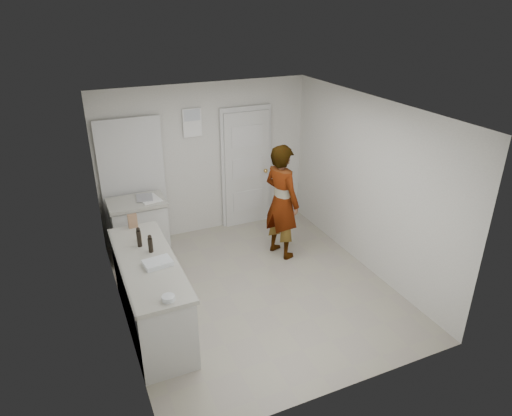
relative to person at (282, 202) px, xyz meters
name	(u,v)px	position (x,y,z in m)	size (l,w,h in m)	color
ground	(255,288)	(-0.75, -0.72, -0.89)	(4.00, 4.00, 0.00)	#A19C87
room_shell	(197,175)	(-0.93, 1.23, 0.13)	(4.00, 4.00, 4.00)	beige
main_counter	(151,296)	(-2.20, -0.92, -0.46)	(0.64, 1.96, 0.93)	silver
side_counter	(140,231)	(-2.00, 0.83, -0.46)	(0.84, 0.61, 0.93)	silver
person	(282,202)	(0.00, 0.00, 0.00)	(0.65, 0.43, 1.78)	silver
cake_mix_box	(133,221)	(-2.20, -0.02, 0.13)	(0.12, 0.05, 0.19)	#886044
spice_jar	(139,238)	(-2.19, -0.42, 0.08)	(0.06, 0.06, 0.09)	#A2845C
oil_cruet_a	(150,244)	(-2.12, -0.74, 0.14)	(0.06, 0.06, 0.23)	black
oil_cruet_b	(139,237)	(-2.21, -0.56, 0.16)	(0.06, 0.06, 0.26)	black
baking_dish	(158,263)	(-2.11, -1.07, 0.06)	(0.33, 0.25, 0.05)	silver
egg_bowl	(168,298)	(-2.16, -1.77, 0.06)	(0.13, 0.13, 0.05)	silver
papers	(149,199)	(-1.81, 0.82, 0.04)	(0.28, 0.36, 0.01)	white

